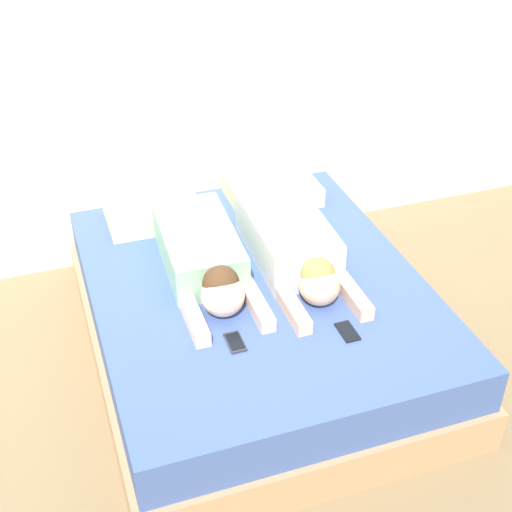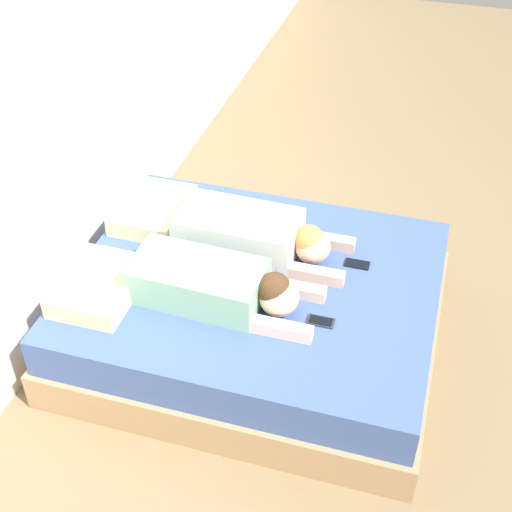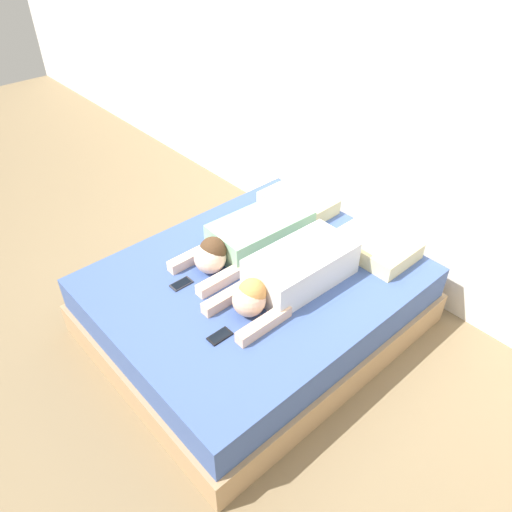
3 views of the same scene
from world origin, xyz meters
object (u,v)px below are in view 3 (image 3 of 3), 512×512
(person_right, at_px, (290,274))
(pillow_head_left, at_px, (298,203))
(cell_phone_left, at_px, (181,284))
(person_left, at_px, (248,238))
(pillow_head_right, at_px, (375,246))
(bed, at_px, (256,301))
(cell_phone_right, at_px, (220,336))

(person_right, bearing_deg, pillow_head_left, 131.07)
(person_right, distance_m, cell_phone_left, 0.68)
(person_left, relative_size, person_right, 1.02)
(pillow_head_left, bearing_deg, person_left, -77.70)
(pillow_head_right, bearing_deg, cell_phone_left, -117.33)
(bed, distance_m, pillow_head_left, 0.88)
(bed, height_order, person_left, person_left)
(bed, height_order, pillow_head_left, pillow_head_left)
(pillow_head_left, xyz_separation_m, person_right, (0.59, -0.67, 0.05))
(bed, bearing_deg, pillow_head_right, 64.32)
(person_right, bearing_deg, pillow_head_right, 78.92)
(cell_phone_left, bearing_deg, person_left, 88.63)
(pillow_head_left, xyz_separation_m, cell_phone_right, (0.62, -1.25, -0.05))
(bed, relative_size, cell_phone_left, 14.60)
(person_left, height_order, cell_phone_right, person_left)
(bed, distance_m, person_left, 0.43)
(person_left, bearing_deg, cell_phone_right, -52.66)
(pillow_head_left, height_order, pillow_head_right, same)
(pillow_head_right, bearing_deg, person_left, -133.70)
(cell_phone_left, bearing_deg, pillow_head_left, 95.95)
(cell_phone_left, relative_size, cell_phone_right, 1.00)
(person_left, bearing_deg, pillow_head_right, 46.30)
(pillow_head_left, xyz_separation_m, pillow_head_right, (0.72, 0.00, 0.00))
(pillow_head_right, height_order, cell_phone_left, pillow_head_right)
(pillow_head_right, relative_size, cell_phone_right, 3.72)
(pillow_head_right, distance_m, cell_phone_right, 1.26)
(pillow_head_right, distance_m, person_right, 0.69)
(pillow_head_right, distance_m, person_left, 0.85)
(pillow_head_right, xyz_separation_m, cell_phone_left, (-0.60, -1.16, -0.05))
(person_left, relative_size, cell_phone_left, 7.29)
(pillow_head_right, relative_size, cell_phone_left, 3.72)
(cell_phone_left, height_order, cell_phone_right, same)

